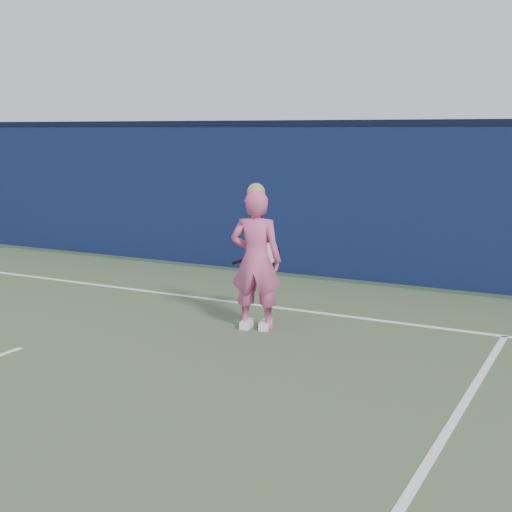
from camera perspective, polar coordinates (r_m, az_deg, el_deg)
The scene contains 4 objects.
backstop_wall at distance 12.69m, azimuth -0.59°, elevation 4.68°, with size 24.00×0.40×2.50m, color #0D183B.
wall_cap at distance 12.64m, azimuth -0.61°, elevation 10.56°, with size 24.00×0.42×0.10m, color black.
player at distance 8.73m, azimuth 0.00°, elevation -0.30°, with size 0.72×0.56×1.81m.
racket at distance 9.20m, azimuth 0.76°, elevation 0.15°, with size 0.55×0.40×0.34m.
Camera 1 is at (5.94, -4.65, 2.45)m, focal length 50.00 mm.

